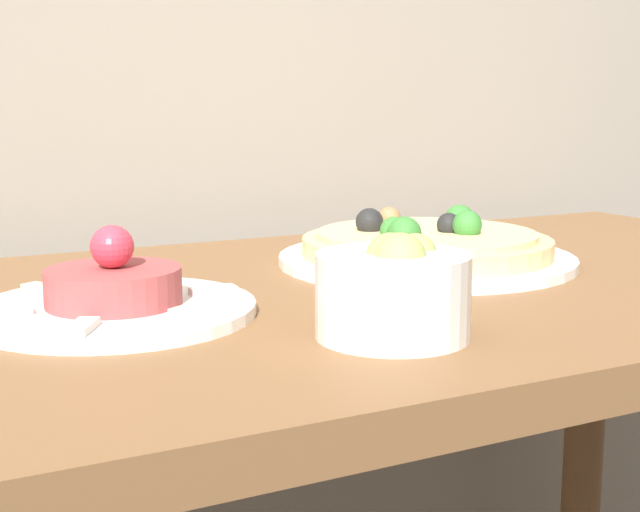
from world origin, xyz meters
name	(u,v)px	position (x,y,z in m)	size (l,w,h in m)	color
dining_table	(240,424)	(0.00, 0.31, 0.67)	(1.46, 0.62, 0.79)	brown
pizza_plate	(426,248)	(0.24, 0.37, 0.81)	(0.32, 0.32, 0.06)	white
tartare_plate	(114,298)	(-0.12, 0.29, 0.80)	(0.23, 0.23, 0.08)	white
small_bowl	(394,289)	(0.05, 0.13, 0.83)	(0.12, 0.12, 0.08)	white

